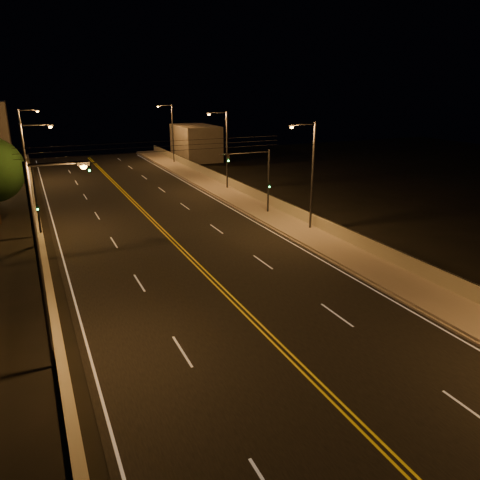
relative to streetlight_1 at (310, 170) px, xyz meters
name	(u,v)px	position (x,y,z in m)	size (l,w,h in m)	color
ground	(414,479)	(-11.53, -24.63, -5.37)	(160.00, 160.00, 0.00)	black
road	(202,269)	(-11.53, -4.63, -5.36)	(18.00, 120.00, 0.02)	black
sidewalk	(331,246)	(-0.73, -4.63, -5.22)	(3.60, 120.00, 0.30)	gray
curb	(311,251)	(-2.60, -4.63, -5.30)	(0.14, 120.00, 0.15)	gray
parapet_wall	(349,236)	(0.92, -4.63, -4.57)	(0.30, 120.00, 1.00)	#AEA991
jersey_barrier	(49,289)	(-21.41, -4.63, -4.95)	(0.45, 120.00, 0.84)	#AEA991
distant_building_right	(196,143)	(4.97, 43.13, -2.50)	(6.00, 10.00, 5.75)	slate
parapet_rail	(349,229)	(0.92, -4.63, -4.04)	(0.06, 0.06, 120.00)	black
lane_markings	(202,270)	(-11.53, -4.70, -5.35)	(17.32, 116.00, 0.00)	silver
streetlight_1	(310,170)	(0.00, 0.00, 0.00)	(2.55, 0.28, 9.33)	#2D2D33
streetlight_2	(225,146)	(0.00, 18.55, 0.00)	(2.55, 0.28, 9.33)	#2D2D33
streetlight_3	(171,130)	(0.00, 40.62, 0.00)	(2.55, 0.28, 9.33)	#2D2D33
streetlight_4	(45,255)	(-21.45, -12.86, 0.00)	(2.55, 0.28, 9.33)	#2D2D33
streetlight_5	(31,173)	(-21.45, 8.31, 0.00)	(2.55, 0.28, 9.33)	#2D2D33
streetlight_6	(25,141)	(-21.45, 33.54, 0.00)	(2.55, 0.28, 9.33)	#2D2D33
traffic_signal_right	(260,175)	(-1.50, 6.42, -1.37)	(5.11, 0.31, 6.38)	#2D2D33
traffic_signal_left	(49,193)	(-20.35, 6.42, -1.37)	(5.11, 0.31, 6.38)	#2D2D33
overhead_wires	(160,146)	(-11.53, 4.87, 2.03)	(22.00, 0.03, 0.83)	black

